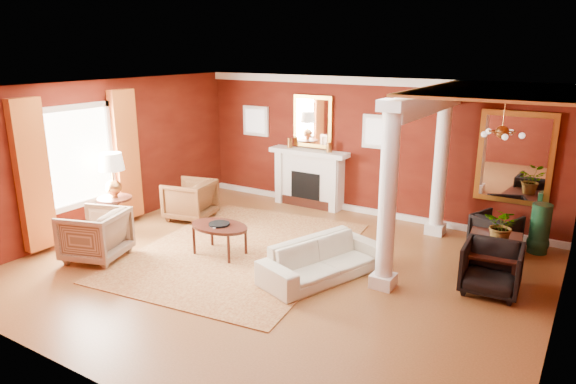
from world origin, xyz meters
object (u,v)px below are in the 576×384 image
Objects in this scene: coffee_table at (219,228)px; dining_table at (495,250)px; armchair_leopard at (190,198)px; side_table at (113,180)px; sofa at (323,253)px; armchair_stripe at (95,232)px.

dining_table reaches higher than coffee_table.
armchair_leopard is 1.68m from side_table.
armchair_stripe is at bearing 130.78° from sofa.
armchair_stripe is at bearing -56.84° from side_table.
sofa is 2.25× the size of armchair_leopard.
armchair_leopard is 0.84× the size of coffee_table.
armchair_leopard is (-3.71, 1.07, 0.05)m from sofa.
dining_table is at bearing 98.98° from armchair_stripe.
side_table is (-4.27, -0.39, 0.69)m from sofa.
dining_table is (2.25, 1.58, -0.00)m from sofa.
armchair_leopard is at bearing 93.95° from sofa.
coffee_table is at bearing 44.44° from armchair_leopard.
coffee_table is at bearing 108.95° from armchair_stripe.
coffee_table is at bearing 6.32° from side_table.
sofa is at bearing 5.18° from side_table.
coffee_table is (1.76, -1.20, 0.04)m from armchair_leopard.
armchair_stripe is at bearing 110.40° from dining_table.
armchair_leopard is 2.44m from armchair_stripe.
side_table reaches higher than sofa.
side_table reaches higher than armchair_leopard.
armchair_leopard reaches higher than coffee_table.
sofa is 1.43× the size of dining_table.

